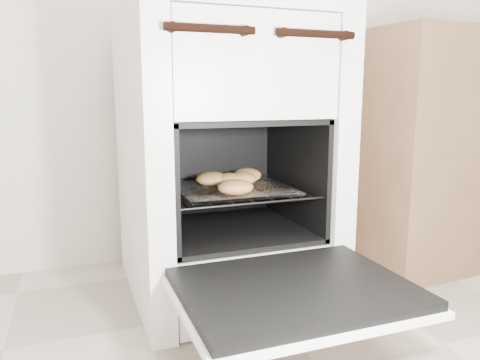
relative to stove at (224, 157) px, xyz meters
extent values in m
cube|color=white|center=(0.00, 0.01, 0.01)|extent=(0.55, 0.59, 0.85)
cylinder|color=black|center=(-0.13, -0.30, 0.32)|extent=(0.20, 0.02, 0.02)
cylinder|color=black|center=(0.13, -0.30, 0.32)|extent=(0.20, 0.02, 0.02)
cube|color=black|center=(0.00, -0.47, -0.22)|extent=(0.48, 0.37, 0.02)
cube|color=white|center=(0.00, -0.47, -0.24)|extent=(0.50, 0.39, 0.01)
cylinder|color=black|center=(-0.20, -0.06, -0.09)|extent=(0.01, 0.39, 0.01)
cylinder|color=black|center=(0.20, -0.06, -0.09)|extent=(0.01, 0.39, 0.01)
cylinder|color=black|center=(0.00, -0.25, -0.09)|extent=(0.40, 0.01, 0.01)
cylinder|color=black|center=(0.00, 0.12, -0.09)|extent=(0.40, 0.01, 0.01)
cylinder|color=black|center=(-0.17, -0.06, -0.09)|extent=(0.01, 0.37, 0.01)
cylinder|color=black|center=(-0.11, -0.06, -0.09)|extent=(0.01, 0.37, 0.01)
cylinder|color=black|center=(-0.06, -0.06, -0.09)|extent=(0.01, 0.37, 0.01)
cylinder|color=black|center=(0.00, -0.06, -0.09)|extent=(0.01, 0.37, 0.01)
cylinder|color=black|center=(0.06, -0.06, -0.09)|extent=(0.01, 0.37, 0.01)
cylinder|color=black|center=(0.11, -0.06, -0.09)|extent=(0.01, 0.37, 0.01)
cylinder|color=black|center=(0.17, -0.06, -0.09)|extent=(0.01, 0.37, 0.01)
cube|color=white|center=(0.00, -0.08, -0.08)|extent=(0.31, 0.28, 0.01)
ellipsoid|color=tan|center=(0.07, -0.01, -0.06)|extent=(0.11, 0.11, 0.04)
ellipsoid|color=tan|center=(-0.02, -0.16, -0.06)|extent=(0.10, 0.10, 0.04)
ellipsoid|color=tan|center=(-0.05, -0.03, -0.06)|extent=(0.13, 0.13, 0.04)
ellipsoid|color=tan|center=(0.04, -0.05, -0.06)|extent=(0.08, 0.08, 0.04)
ellipsoid|color=tan|center=(0.00, -0.05, -0.06)|extent=(0.09, 0.09, 0.04)
cube|color=brown|center=(0.89, 0.08, -0.01)|extent=(0.85, 0.60, 0.81)
camera|label=1|loc=(-0.44, -1.31, 0.19)|focal=35.00mm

